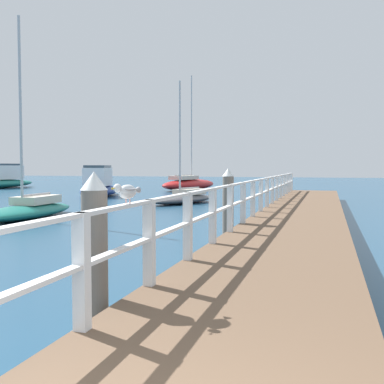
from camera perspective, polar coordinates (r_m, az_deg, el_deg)
The scene contains 9 objects.
pier_deck at distance 14.71m, azimuth 12.97°, elevation -3.42°, with size 2.56×26.84×0.51m, color brown.
pier_railing at distance 14.76m, azimuth 8.35°, elevation 0.10°, with size 0.12×25.36×1.02m.
dock_piling_near at distance 5.20m, azimuth -11.72°, elevation -7.78°, with size 0.29×0.29×1.87m.
dock_piling_far at distance 11.75m, azimuth 4.40°, elevation -1.62°, with size 0.29×0.29×1.87m.
seagull_foreground at distance 4.95m, azimuth -7.92°, elevation 0.13°, with size 0.21×0.48×0.21m.
boat_0 at distance 18.36m, azimuth -19.33°, elevation -1.98°, with size 2.17×5.60×7.25m.
boat_2 at distance 30.36m, azimuth -11.19°, elevation 0.72°, with size 3.57×6.37×1.97m.
boat_4 at distance 24.25m, azimuth -1.03°, elevation -0.66°, with size 3.15×5.17×6.23m.
boat_6 at distance 37.39m, azimuth -0.38°, elevation 0.99°, with size 4.05×7.13×9.10m.
Camera 1 is at (0.82, -1.18, 1.93)m, focal length 43.88 mm.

